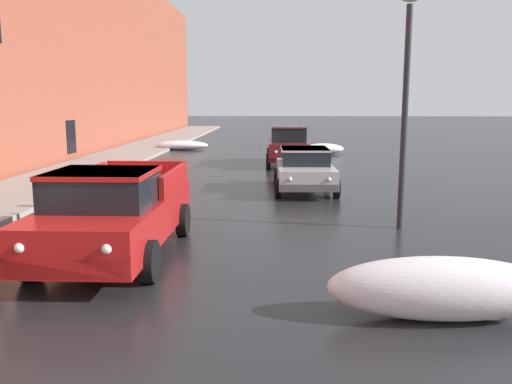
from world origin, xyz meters
The scene contains 9 objects.
left_sidewalk_slab centered at (-6.37, 18.00, 0.08)m, with size 3.37×80.00×0.16m, color gray.
snow_bank_near_corner_left centered at (-4.08, 31.35, 0.28)m, with size 3.15×1.11×0.56m.
snow_bank_along_left_kerb centered at (4.19, 6.35, 0.42)m, with size 3.14×0.92×0.88m.
snow_bank_near_corner_right centered at (4.34, 29.12, 0.30)m, with size 2.25×1.24×0.60m.
snow_bank_along_right_kerb centered at (-3.92, 16.38, 0.31)m, with size 1.84×1.49×0.76m.
pickup_truck_red_approaching_near_lane centered at (-1.25, 9.08, 0.88)m, with size 2.26×5.23×1.76m.
sedan_silver_parked_kerbside_close centered at (2.72, 16.83, 0.75)m, with size 2.07×3.98×1.42m.
suv_maroon_parked_kerbside_mid centered at (2.28, 24.04, 0.99)m, with size 2.03×4.62×1.82m.
street_lamp_post centered at (4.74, 11.70, 3.01)m, with size 0.44×0.24×5.32m.
Camera 1 is at (1.90, -0.73, 2.99)m, focal length 37.46 mm.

